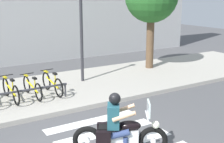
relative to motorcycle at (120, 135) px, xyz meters
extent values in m
cube|color=#A8A399|center=(-0.59, 4.99, -0.39)|extent=(24.00, 4.40, 0.15)
cube|color=white|center=(0.27, 1.13, -0.46)|extent=(2.80, 0.40, 0.01)
cube|color=white|center=(0.27, 1.93, -0.46)|extent=(2.80, 0.40, 0.01)
torus|color=black|center=(0.62, -0.38, -0.13)|extent=(0.63, 0.46, 0.67)
cylinder|color=silver|center=(0.62, -0.38, -0.13)|extent=(0.16, 0.15, 0.12)
torus|color=black|center=(-0.63, 0.40, -0.13)|extent=(0.63, 0.46, 0.67)
cylinder|color=silver|center=(-0.63, 0.40, -0.13)|extent=(0.16, 0.15, 0.12)
cube|color=silver|center=(-0.01, 0.01, 0.01)|extent=(0.84, 0.67, 0.28)
ellipsoid|color=black|center=(0.17, -0.10, 0.23)|extent=(0.59, 0.51, 0.22)
cube|color=black|center=(-0.18, 0.11, 0.16)|extent=(0.62, 0.53, 0.10)
cube|color=black|center=(-0.20, 0.39, 0.05)|extent=(0.34, 0.27, 0.28)
cube|color=black|center=(-0.43, 0.01, 0.05)|extent=(0.34, 0.27, 0.28)
cylinder|color=silver|center=(0.49, -0.30, 0.45)|extent=(0.35, 0.54, 0.03)
sphere|color=white|center=(0.66, -0.41, 0.25)|extent=(0.18, 0.18, 0.18)
cube|color=silver|center=(0.52, -0.32, 0.63)|extent=(0.25, 0.36, 0.32)
cube|color=#1E4C59|center=(-0.13, 0.09, 0.46)|extent=(0.43, 0.48, 0.52)
sphere|color=black|center=(-0.11, 0.07, 0.86)|extent=(0.26, 0.26, 0.26)
cylinder|color=tan|center=(0.18, 0.15, 0.53)|extent=(0.49, 0.35, 0.26)
cylinder|color=tan|center=(-0.05, -0.22, 0.53)|extent=(0.49, 0.35, 0.26)
cylinder|color=navy|center=(0.08, 0.14, 0.10)|extent=(0.45, 0.35, 0.24)
cylinder|color=navy|center=(0.18, 0.08, -0.23)|extent=(0.11, 0.11, 0.49)
cylinder|color=navy|center=(-0.09, -0.13, 0.10)|extent=(0.45, 0.35, 0.24)
torus|color=black|center=(-1.40, 5.02, 0.01)|extent=(0.10, 0.65, 0.65)
torus|color=black|center=(-1.32, 3.94, 0.01)|extent=(0.10, 0.65, 0.65)
cylinder|color=gold|center=(-1.36, 4.48, 0.08)|extent=(0.13, 0.97, 0.26)
cylinder|color=gold|center=(-1.34, 4.21, 0.24)|extent=(0.04, 0.04, 0.40)
cube|color=black|center=(-1.34, 4.21, 0.44)|extent=(0.11, 0.21, 0.06)
cylinder|color=black|center=(-1.39, 4.91, 0.44)|extent=(0.48, 0.06, 0.03)
cube|color=gold|center=(-1.40, 5.02, 0.36)|extent=(0.10, 0.28, 0.04)
torus|color=black|center=(-0.69, 5.03, -0.01)|extent=(0.09, 0.61, 0.61)
torus|color=black|center=(-0.61, 3.94, -0.01)|extent=(0.09, 0.61, 0.61)
cylinder|color=gold|center=(-0.65, 4.48, 0.06)|extent=(0.13, 0.98, 0.26)
cylinder|color=gold|center=(-0.63, 4.21, 0.21)|extent=(0.04, 0.04, 0.37)
cube|color=black|center=(-0.63, 4.21, 0.40)|extent=(0.11, 0.21, 0.06)
cylinder|color=black|center=(-0.68, 4.92, 0.40)|extent=(0.48, 0.06, 0.03)
cube|color=gold|center=(-0.69, 5.03, 0.32)|extent=(0.10, 0.28, 0.04)
torus|color=black|center=(0.02, 4.99, 0.02)|extent=(0.10, 0.66, 0.66)
torus|color=black|center=(0.09, 3.97, 0.02)|extent=(0.10, 0.66, 0.66)
cylinder|color=gold|center=(0.06, 4.48, 0.08)|extent=(0.12, 0.92, 0.25)
cylinder|color=gold|center=(0.07, 4.23, 0.25)|extent=(0.04, 0.04, 0.40)
cube|color=black|center=(0.07, 4.23, 0.45)|extent=(0.11, 0.21, 0.06)
cylinder|color=black|center=(0.03, 4.89, 0.45)|extent=(0.48, 0.06, 0.03)
cube|color=gold|center=(0.02, 4.99, 0.37)|extent=(0.10, 0.28, 0.04)
cylinder|color=#333338|center=(-1.36, 3.93, 0.13)|extent=(3.43, 0.07, 0.07)
cylinder|color=#333338|center=(0.31, 3.93, -0.09)|extent=(0.06, 0.06, 0.45)
cylinder|color=#2D2D33|center=(1.65, 5.39, 1.31)|extent=(0.12, 0.12, 3.55)
cylinder|color=brown|center=(5.35, 5.79, 0.84)|extent=(0.35, 0.35, 2.62)
camera|label=1|loc=(-3.33, -5.14, 3.03)|focal=48.04mm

